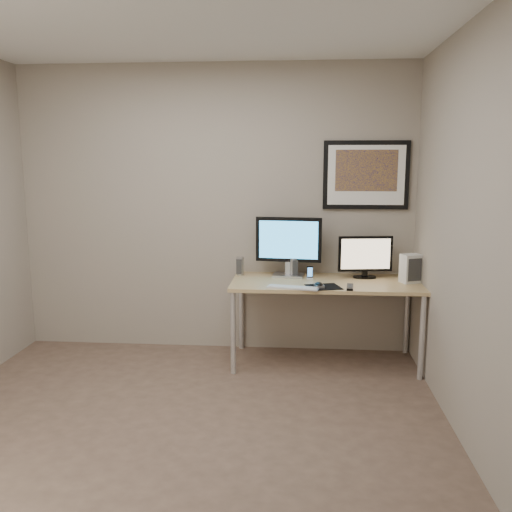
% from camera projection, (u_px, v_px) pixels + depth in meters
% --- Properties ---
extents(floor, '(3.60, 3.60, 0.00)m').
position_uv_depth(floor, '(177.00, 434.00, 3.50)').
color(floor, brown).
rests_on(floor, ground).
extents(room, '(3.60, 3.60, 3.60)m').
position_uv_depth(room, '(186.00, 176.00, 3.66)').
color(room, white).
rests_on(room, ground).
extents(desk, '(1.60, 0.70, 0.73)m').
position_uv_depth(desk, '(325.00, 289.00, 4.64)').
color(desk, '#AB8353').
rests_on(desk, floor).
extents(framed_art, '(0.75, 0.04, 0.60)m').
position_uv_depth(framed_art, '(366.00, 175.00, 4.77)').
color(framed_art, black).
rests_on(framed_art, room).
extents(monitor_large, '(0.58, 0.21, 0.53)m').
position_uv_depth(monitor_large, '(289.00, 244.00, 4.76)').
color(monitor_large, '#B0B0B5').
rests_on(monitor_large, desk).
extents(monitor_tv, '(0.47, 0.14, 0.37)m').
position_uv_depth(monitor_tv, '(365.00, 256.00, 4.71)').
color(monitor_tv, black).
rests_on(monitor_tv, desk).
extents(speaker_left, '(0.08, 0.08, 0.16)m').
position_uv_depth(speaker_left, '(240.00, 266.00, 4.86)').
color(speaker_left, '#B0B0B5').
rests_on(speaker_left, desk).
extents(speaker_right, '(0.09, 0.09, 0.17)m').
position_uv_depth(speaker_right, '(294.00, 267.00, 4.79)').
color(speaker_right, '#B0B0B5').
rests_on(speaker_right, desk).
extents(phone_dock, '(0.06, 0.06, 0.12)m').
position_uv_depth(phone_dock, '(310.00, 273.00, 4.69)').
color(phone_dock, black).
rests_on(phone_dock, desk).
extents(keyboard, '(0.43, 0.19, 0.01)m').
position_uv_depth(keyboard, '(293.00, 287.00, 4.37)').
color(keyboard, silver).
rests_on(keyboard, desk).
extents(mousepad, '(0.32, 0.30, 0.00)m').
position_uv_depth(mousepad, '(324.00, 287.00, 4.41)').
color(mousepad, black).
rests_on(mousepad, desk).
extents(mouse, '(0.08, 0.12, 0.04)m').
position_uv_depth(mouse, '(319.00, 285.00, 4.39)').
color(mouse, black).
rests_on(mouse, mousepad).
extents(remote, '(0.07, 0.19, 0.02)m').
position_uv_depth(remote, '(350.00, 287.00, 4.37)').
color(remote, black).
rests_on(remote, desk).
extents(fan_unit, '(0.19, 0.17, 0.24)m').
position_uv_depth(fan_unit, '(411.00, 269.00, 4.55)').
color(fan_unit, silver).
rests_on(fan_unit, desk).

